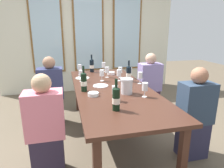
{
  "coord_description": "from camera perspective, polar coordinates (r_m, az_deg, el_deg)",
  "views": [
    {
      "loc": [
        -0.62,
        -2.52,
        1.53
      ],
      "look_at": [
        0.0,
        0.02,
        0.79
      ],
      "focal_mm": 32.09,
      "sensor_mm": 36.0,
      "label": 1
    }
  ],
  "objects": [
    {
      "name": "wine_bottle_1",
      "position": [
        2.57,
        -8.03,
        0.69
      ],
      "size": [
        0.08,
        0.08,
        0.33
      ],
      "color": "black",
      "rests_on": "dining_table"
    },
    {
      "name": "wine_glass_6",
      "position": [
        2.92,
        8.01,
        2.31
      ],
      "size": [
        0.07,
        0.07,
        0.17
      ],
      "color": "white",
      "rests_on": "dining_table"
    },
    {
      "name": "dining_table",
      "position": [
        2.73,
        0.09,
        -2.44
      ],
      "size": [
        1.0,
        2.42,
        0.74
      ],
      "color": "#42241A",
      "rests_on": "ground"
    },
    {
      "name": "wine_glass_7",
      "position": [
        3.05,
        -2.91,
        3.0
      ],
      "size": [
        0.07,
        0.07,
        0.17
      ],
      "color": "white",
      "rests_on": "dining_table"
    },
    {
      "name": "seated_person_0",
      "position": [
        2.2,
        -18.31,
        -12.17
      ],
      "size": [
        0.38,
        0.24,
        1.11
      ],
      "color": "#2F253A",
      "rests_on": "ground"
    },
    {
      "name": "seated_person_3",
      "position": [
        3.63,
        10.61,
        -0.55
      ],
      "size": [
        0.38,
        0.24,
        1.11
      ],
      "color": "#342138",
      "rests_on": "ground"
    },
    {
      "name": "metal_pitcher",
      "position": [
        2.47,
        4.2,
        -0.58
      ],
      "size": [
        0.16,
        0.16,
        0.19
      ],
      "color": "silver",
      "rests_on": "dining_table"
    },
    {
      "name": "wine_bottle_3",
      "position": [
        1.96,
        1.18,
        -4.13
      ],
      "size": [
        0.08,
        0.08,
        0.32
      ],
      "color": "black",
      "rests_on": "dining_table"
    },
    {
      "name": "white_plate_1",
      "position": [
        3.26,
        -8.42,
        1.69
      ],
      "size": [
        0.22,
        0.22,
        0.01
      ],
      "primitive_type": "cylinder",
      "color": "white",
      "rests_on": "dining_table"
    },
    {
      "name": "wine_bottle_0",
      "position": [
        3.7,
        -5.78,
        5.29
      ],
      "size": [
        0.08,
        0.08,
        0.32
      ],
      "color": "black",
      "rests_on": "dining_table"
    },
    {
      "name": "wine_glass_10",
      "position": [
        2.21,
        0.87,
        -1.92
      ],
      "size": [
        0.07,
        0.07,
        0.17
      ],
      "color": "white",
      "rests_on": "dining_table"
    },
    {
      "name": "white_plate_0",
      "position": [
        2.8,
        -3.28,
        -0.5
      ],
      "size": [
        0.21,
        0.21,
        0.01
      ],
      "primitive_type": "cylinder",
      "color": "white",
      "rests_on": "dining_table"
    },
    {
      "name": "wine_glass_4",
      "position": [
        3.25,
        2.38,
        3.89
      ],
      "size": [
        0.07,
        0.07,
        0.17
      ],
      "color": "white",
      "rests_on": "dining_table"
    },
    {
      "name": "ground_plane",
      "position": [
        3.01,
        0.08,
        -14.71
      ],
      "size": [
        12.0,
        12.0,
        0.0
      ],
      "primitive_type": "plane",
      "color": "brown"
    },
    {
      "name": "wine_glass_3",
      "position": [
        3.21,
        5.09,
        3.64
      ],
      "size": [
        0.07,
        0.07,
        0.17
      ],
      "color": "white",
      "rests_on": "dining_table"
    },
    {
      "name": "wine_glass_2",
      "position": [
        3.05,
        1.98,
        3.04
      ],
      "size": [
        0.07,
        0.07,
        0.17
      ],
      "color": "white",
      "rests_on": "dining_table"
    },
    {
      "name": "tasting_bowl_0",
      "position": [
        2.4,
        -5.38,
        -2.91
      ],
      "size": [
        0.13,
        0.13,
        0.04
      ],
      "primitive_type": "cylinder",
      "color": "white",
      "rests_on": "dining_table"
    },
    {
      "name": "tasting_bowl_1",
      "position": [
        3.49,
        -0.25,
        3.09
      ],
      "size": [
        0.13,
        0.13,
        0.05
      ],
      "primitive_type": "cylinder",
      "color": "white",
      "rests_on": "dining_table"
    },
    {
      "name": "seated_person_2",
      "position": [
        3.32,
        -16.86,
        -2.53
      ],
      "size": [
        0.38,
        0.24,
        1.11
      ],
      "color": "#292C2D",
      "rests_on": "ground"
    },
    {
      "name": "wine_glass_5",
      "position": [
        3.05,
        -8.81,
        2.94
      ],
      "size": [
        0.07,
        0.07,
        0.17
      ],
      "color": "white",
      "rests_on": "dining_table"
    },
    {
      "name": "wine_glass_8",
      "position": [
        3.27,
        -1.42,
        3.89
      ],
      "size": [
        0.07,
        0.07,
        0.17
      ],
      "color": "white",
      "rests_on": "dining_table"
    },
    {
      "name": "wine_glass_0",
      "position": [
        3.71,
        -2.4,
        5.31
      ],
      "size": [
        0.07,
        0.07,
        0.17
      ],
      "color": "white",
      "rests_on": "dining_table"
    },
    {
      "name": "seated_person_1",
      "position": [
        2.58,
        22.48,
        -8.4
      ],
      "size": [
        0.38,
        0.24,
        1.11
      ],
      "color": "#2A2842",
      "rests_on": "ground"
    },
    {
      "name": "wine_glass_9",
      "position": [
        2.36,
        9.38,
        -0.86
      ],
      "size": [
        0.07,
        0.07,
        0.17
      ],
      "color": "white",
      "rests_on": "dining_table"
    },
    {
      "name": "back_wall_with_windows",
      "position": [
        4.96,
        -6.72,
        14.74
      ],
      "size": [
        4.2,
        0.1,
        2.9
      ],
      "color": "silver",
      "rests_on": "ground"
    },
    {
      "name": "wine_glass_1",
      "position": [
        3.52,
        -9.21,
        4.56
      ],
      "size": [
        0.07,
        0.07,
        0.17
      ],
      "color": "white",
      "rests_on": "dining_table"
    },
    {
      "name": "wine_bottle_2",
      "position": [
        3.03,
        4.77,
        3.02
      ],
      "size": [
        0.08,
        0.08,
        0.32
      ],
      "color": "black",
      "rests_on": "dining_table"
    }
  ]
}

